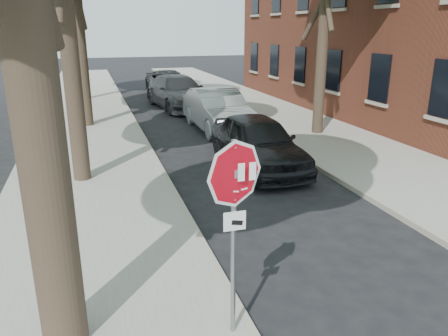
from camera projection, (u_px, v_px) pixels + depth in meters
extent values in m
plane|color=black|center=(281.00, 328.00, 6.01)|extent=(120.00, 120.00, 0.00)
cube|color=gray|center=(86.00, 137.00, 16.20)|extent=(4.00, 55.00, 0.12)
cube|color=gray|center=(294.00, 123.00, 18.59)|extent=(4.00, 55.00, 0.12)
cube|color=#9E9384|center=(141.00, 133.00, 16.78)|extent=(0.12, 55.00, 0.13)
cube|color=#9E9384|center=(249.00, 126.00, 18.01)|extent=(0.12, 55.00, 0.13)
cylinder|color=gray|center=(233.00, 242.00, 5.38)|extent=(0.06, 0.06, 2.60)
cube|color=#99999E|center=(235.00, 174.00, 5.07)|extent=(0.05, 0.06, 0.10)
cylinder|color=#99999E|center=(235.00, 174.00, 5.07)|extent=(0.76, 0.32, 0.82)
cylinder|color=white|center=(235.00, 174.00, 5.06)|extent=(0.76, 0.32, 0.82)
cylinder|color=#BD0716|center=(235.00, 174.00, 5.05)|extent=(0.68, 0.29, 0.74)
cube|color=white|center=(218.00, 175.00, 4.98)|extent=(0.08, 0.00, 0.22)
cube|color=white|center=(230.00, 173.00, 5.02)|extent=(0.08, 0.00, 0.22)
cube|color=white|center=(241.00, 172.00, 5.06)|extent=(0.08, 0.00, 0.22)
cube|color=white|center=(253.00, 171.00, 5.10)|extent=(0.08, 0.00, 0.22)
cube|color=silver|center=(227.00, 191.00, 5.07)|extent=(0.08, 0.00, 0.03)
cube|color=silver|center=(236.00, 192.00, 5.11)|extent=(0.08, 0.00, 0.03)
cube|color=silver|center=(244.00, 189.00, 5.13)|extent=(0.08, 0.00, 0.03)
cube|color=white|center=(235.00, 221.00, 5.25)|extent=(0.28, 0.02, 0.24)
cube|color=black|center=(237.00, 223.00, 5.25)|extent=(0.15, 0.00, 0.08)
cylinder|color=black|center=(72.00, 14.00, 22.94)|extent=(0.40, 0.40, 9.00)
cylinder|color=black|center=(325.00, 8.00, 15.37)|extent=(0.40, 0.40, 9.00)
imported|color=black|center=(258.00, 142.00, 12.62)|extent=(1.85, 4.58, 1.56)
imported|color=#A1A5A9|center=(218.00, 110.00, 17.34)|extent=(1.84, 4.98, 1.63)
imported|color=#48484D|center=(178.00, 92.00, 22.27)|extent=(2.94, 5.84, 1.63)
imported|color=black|center=(168.00, 82.00, 27.54)|extent=(2.32, 5.01, 1.39)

